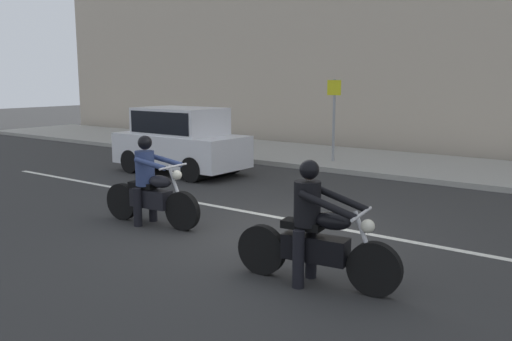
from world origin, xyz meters
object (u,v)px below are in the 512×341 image
(motorcycle_with_rider_black_leather, at_px, (315,235))
(street_sign_post, at_px, (334,112))
(parked_hatchback_white, at_px, (180,140))
(motorcycle_with_rider_denim_blue, at_px, (150,189))

(motorcycle_with_rider_black_leather, xyz_separation_m, street_sign_post, (-4.40, 8.56, 0.96))
(motorcycle_with_rider_black_leather, xyz_separation_m, parked_hatchback_white, (-7.11, 4.88, 0.28))
(motorcycle_with_rider_black_leather, relative_size, street_sign_post, 0.91)
(parked_hatchback_white, distance_m, street_sign_post, 4.62)
(motorcycle_with_rider_black_leather, height_order, motorcycle_with_rider_denim_blue, motorcycle_with_rider_black_leather)
(motorcycle_with_rider_black_leather, distance_m, street_sign_post, 9.67)
(parked_hatchback_white, height_order, street_sign_post, street_sign_post)
(street_sign_post, bearing_deg, parked_hatchback_white, -126.38)
(parked_hatchback_white, xyz_separation_m, street_sign_post, (2.71, 3.68, 0.68))
(motorcycle_with_rider_black_leather, relative_size, motorcycle_with_rider_denim_blue, 1.05)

